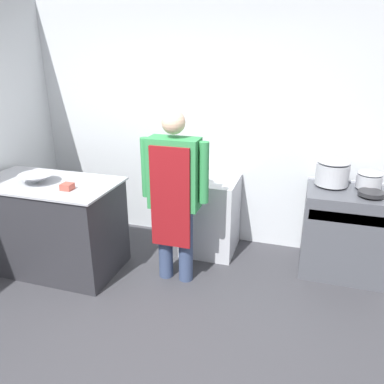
# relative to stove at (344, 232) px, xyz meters

# --- Properties ---
(ground_plane) EXTENTS (14.00, 14.00, 0.00)m
(ground_plane) POSITION_rel_stove_xyz_m (-1.57, -1.72, -0.44)
(ground_plane) COLOR #38383D
(wall_back) EXTENTS (8.00, 0.05, 2.70)m
(wall_back) POSITION_rel_stove_xyz_m (-1.57, 0.38, 0.91)
(wall_back) COLOR silver
(wall_back) RESTS_ON ground_plane
(prep_counter) EXTENTS (1.39, 0.77, 0.94)m
(prep_counter) POSITION_rel_stove_xyz_m (-2.84, -0.79, 0.03)
(prep_counter) COLOR #2D2D33
(prep_counter) RESTS_ON ground_plane
(stove) EXTENTS (0.80, 0.61, 0.89)m
(stove) POSITION_rel_stove_xyz_m (0.00, 0.00, 0.00)
(stove) COLOR #4C4F56
(stove) RESTS_ON ground_plane
(fridge_unit) EXTENTS (0.57, 0.60, 0.85)m
(fridge_unit) POSITION_rel_stove_xyz_m (-1.40, 0.03, -0.01)
(fridge_unit) COLOR silver
(fridge_unit) RESTS_ON ground_plane
(person_cook) EXTENTS (0.65, 0.24, 1.66)m
(person_cook) POSITION_rel_stove_xyz_m (-1.57, -0.63, 0.51)
(person_cook) COLOR #38476B
(person_cook) RESTS_ON ground_plane
(mixing_bowl) EXTENTS (0.35, 0.35, 0.09)m
(mixing_bowl) POSITION_rel_stove_xyz_m (-2.92, -0.83, 0.54)
(mixing_bowl) COLOR #B2B5BC
(mixing_bowl) RESTS_ON prep_counter
(plastic_tub) EXTENTS (0.10, 0.10, 0.06)m
(plastic_tub) POSITION_rel_stove_xyz_m (-2.52, -0.91, 0.53)
(plastic_tub) COLOR #B24C3F
(plastic_tub) RESTS_ON prep_counter
(stock_pot) EXTENTS (0.32, 0.32, 0.26)m
(stock_pot) POSITION_rel_stove_xyz_m (-0.18, 0.11, 0.58)
(stock_pot) COLOR #B2B5BC
(stock_pot) RESTS_ON stove
(saute_pan) EXTENTS (0.23, 0.23, 0.04)m
(saute_pan) POSITION_rel_stove_xyz_m (0.16, -0.11, 0.47)
(saute_pan) COLOR #262628
(saute_pan) RESTS_ON stove
(sauce_pot) EXTENTS (0.23, 0.23, 0.17)m
(sauce_pot) POSITION_rel_stove_xyz_m (0.16, 0.11, 0.54)
(sauce_pot) COLOR #B2B5BC
(sauce_pot) RESTS_ON stove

